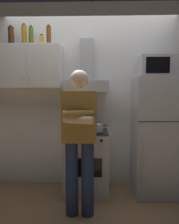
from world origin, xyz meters
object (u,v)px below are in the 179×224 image
object	(u,v)px
refrigerator	(156,136)
person_standing	(79,137)
cooking_pot	(96,128)
bottle_beer_brown	(49,36)
microwave	(157,67)
bottle_liquor_amber	(24,35)
bottle_spice_jar	(42,40)
bottle_olive_oil	(31,36)
range_hood	(87,78)
upper_cabinet	(30,67)
bottle_rum_dark	(11,36)
stove_oven	(86,162)

from	to	relation	value
refrigerator	person_standing	size ratio (longest dim) A/B	0.98
person_standing	cooking_pot	bearing A→B (deg)	69.70
person_standing	bottle_beer_brown	size ratio (longest dim) A/B	5.93
microwave	bottle_liquor_amber	xyz separation A→B (m)	(-1.83, 0.13, 0.45)
person_standing	refrigerator	bearing A→B (deg)	31.23
microwave	bottle_beer_brown	size ratio (longest dim) A/B	1.73
bottle_beer_brown	bottle_spice_jar	bearing A→B (deg)	177.55
bottle_spice_jar	bottle_liquor_amber	xyz separation A→B (m)	(-0.25, 0.02, 0.08)
person_standing	bottle_olive_oil	size ratio (longest dim) A/B	6.00
person_standing	bottle_spice_jar	distance (m)	1.54
range_hood	bottle_spice_jar	bearing A→B (deg)	179.36
upper_cabinet	cooking_pot	world-z (taller)	upper_cabinet
upper_cabinet	cooking_pot	bearing A→B (deg)	-14.73
cooking_pot	bottle_rum_dark	distance (m)	1.74
bottle_liquor_amber	bottle_olive_oil	distance (m)	0.10
refrigerator	person_standing	bearing A→B (deg)	-148.77
bottle_rum_dark	bottle_spice_jar	bearing A→B (deg)	1.98
bottle_beer_brown	bottle_olive_oil	distance (m)	0.25
cooking_pot	person_standing	bearing A→B (deg)	-110.30
bottle_rum_dark	person_standing	bearing A→B (deg)	-35.76
range_hood	bottle_olive_oil	xyz separation A→B (m)	(-0.78, 0.02, 0.58)
cooking_pot	upper_cabinet	bearing A→B (deg)	165.27
bottle_olive_oil	bottle_rum_dark	bearing A→B (deg)	-173.51
bottle_spice_jar	person_standing	bearing A→B (deg)	-51.82
stove_oven	microwave	distance (m)	1.62
refrigerator	person_standing	xyz separation A→B (m)	(-1.00, -0.61, 0.10)
stove_oven	range_hood	bearing A→B (deg)	90.00
stove_oven	bottle_spice_jar	size ratio (longest dim) A/B	5.73
upper_cabinet	cooking_pot	xyz separation A→B (m)	(0.93, -0.24, -0.82)
upper_cabinet	refrigerator	distance (m)	2.00
upper_cabinet	refrigerator	world-z (taller)	upper_cabinet
bottle_beer_brown	refrigerator	bearing A→B (deg)	-4.97
cooking_pot	bottle_liquor_amber	size ratio (longest dim) A/B	0.99
range_hood	upper_cabinet	bearing A→B (deg)	-179.91
stove_oven	microwave	size ratio (longest dim) A/B	1.82
microwave	bottle_rum_dark	xyz separation A→B (m)	(-2.01, 0.10, 0.44)
stove_oven	person_standing	size ratio (longest dim) A/B	0.53
upper_cabinet	person_standing	size ratio (longest dim) A/B	0.55
stove_oven	bottle_liquor_amber	xyz separation A→B (m)	(-0.88, 0.15, 1.76)
bottle_rum_dark	bottle_olive_oil	xyz separation A→B (m)	(0.27, 0.03, 0.00)
person_standing	range_hood	bearing A→B (deg)	86.09
range_hood	person_standing	bearing A→B (deg)	-93.91
bottle_beer_brown	upper_cabinet	bearing A→B (deg)	-179.17
microwave	bottle_rum_dark	bearing A→B (deg)	177.15
bottle_spice_jar	bottle_beer_brown	distance (m)	0.12
range_hood	bottle_liquor_amber	bearing A→B (deg)	178.30
upper_cabinet	bottle_rum_dark	bearing A→B (deg)	-178.56
range_hood	person_standing	size ratio (longest dim) A/B	0.46
refrigerator	cooking_pot	distance (m)	0.84
stove_oven	refrigerator	xyz separation A→B (m)	(0.95, 0.00, 0.37)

